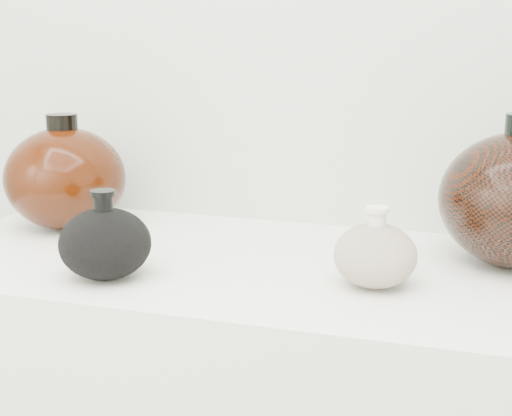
% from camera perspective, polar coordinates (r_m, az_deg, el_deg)
% --- Properties ---
extents(black_gourd_vase, '(0.14, 0.14, 0.13)m').
position_cam_1_polar(black_gourd_vase, '(1.05, -11.97, -2.74)').
color(black_gourd_vase, black).
rests_on(black_gourd_vase, display_counter).
extents(cream_gourd_vase, '(0.14, 0.14, 0.12)m').
position_cam_1_polar(cream_gourd_vase, '(1.01, 9.52, -3.70)').
color(cream_gourd_vase, '#C0B693').
rests_on(cream_gourd_vase, display_counter).
extents(left_round_pot, '(0.28, 0.28, 0.21)m').
position_cam_1_polar(left_round_pot, '(1.34, -15.01, 2.36)').
color(left_round_pot, black).
rests_on(left_round_pot, display_counter).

